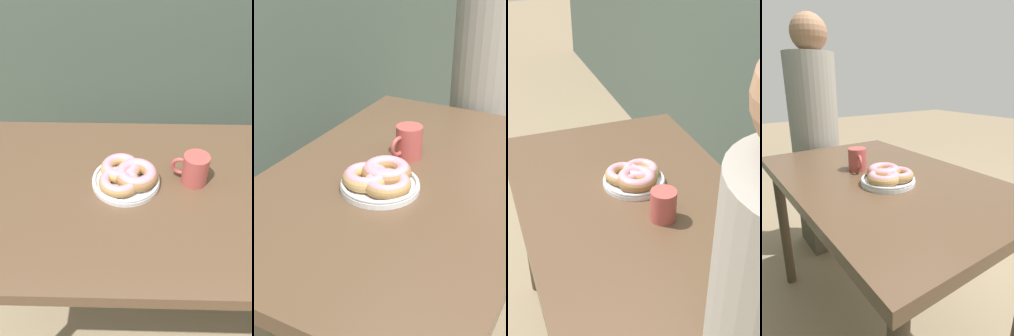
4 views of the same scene
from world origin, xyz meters
TOP-DOWN VIEW (x-y plane):
  - ground_plane at (0.00, 0.00)m, footprint 14.00×14.00m
  - dining_table at (0.00, 0.37)m, footprint 1.13×0.70m
  - donut_plate at (-0.09, 0.39)m, footprint 0.22×0.20m
  - coffee_mug at (0.11, 0.41)m, footprint 0.11×0.08m
  - person_figure at (0.75, 0.36)m, footprint 0.33×0.29m

SIDE VIEW (x-z plane):
  - ground_plane at x=0.00m, z-range 0.00..0.00m
  - dining_table at x=0.00m, z-range 0.28..1.02m
  - person_figure at x=0.75m, z-range 0.02..1.47m
  - donut_plate at x=-0.09m, z-range 0.74..0.80m
  - coffee_mug at x=0.11m, z-range 0.74..0.83m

